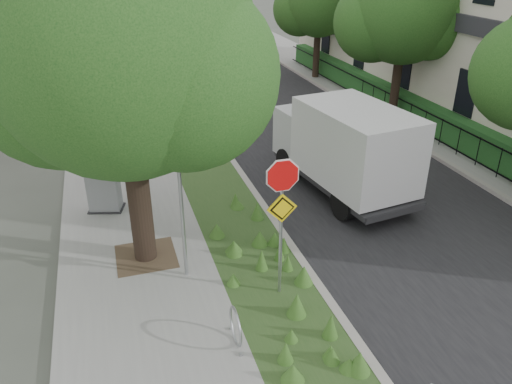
% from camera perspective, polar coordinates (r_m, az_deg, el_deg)
% --- Properties ---
extents(ground, '(120.00, 120.00, 0.00)m').
position_cam_1_polar(ground, '(11.11, 10.70, -12.01)').
color(ground, '#4C5147').
rests_on(ground, ground).
extents(sidewalk_near, '(3.50, 60.00, 0.12)m').
position_cam_1_polar(sidewalk_near, '(18.78, -15.58, 4.45)').
color(sidewalk_near, gray).
rests_on(sidewalk_near, ground).
extents(verge, '(2.00, 60.00, 0.12)m').
position_cam_1_polar(verge, '(19.02, -7.30, 5.52)').
color(verge, '#2E4E21').
rests_on(verge, ground).
extents(kerb_near, '(0.20, 60.00, 0.13)m').
position_cam_1_polar(kerb_near, '(19.20, -4.36, 5.88)').
color(kerb_near, '#9E9991').
rests_on(kerb_near, ground).
extents(road, '(7.00, 60.00, 0.01)m').
position_cam_1_polar(road, '(20.23, 5.39, 6.77)').
color(road, black).
rests_on(road, ground).
extents(kerb_far, '(0.20, 60.00, 0.13)m').
position_cam_1_polar(kerb_far, '(21.75, 14.04, 7.68)').
color(kerb_far, '#9E9991').
rests_on(kerb_far, ground).
extents(footpath_far, '(3.20, 60.00, 0.12)m').
position_cam_1_polar(footpath_far, '(22.66, 17.78, 7.95)').
color(footpath_far, gray).
rests_on(footpath_far, ground).
extents(street_tree_main, '(6.21, 5.54, 7.66)m').
position_cam_1_polar(street_tree_main, '(10.58, -15.47, 14.55)').
color(street_tree_main, black).
rests_on(street_tree_main, ground).
extents(bare_post, '(0.08, 0.08, 4.00)m').
position_cam_1_polar(bare_post, '(10.52, -8.60, -0.42)').
color(bare_post, '#A5A8AD').
rests_on(bare_post, ground).
extents(bike_hoop, '(0.06, 0.78, 0.77)m').
position_cam_1_polar(bike_hoop, '(9.56, -2.35, -15.09)').
color(bike_hoop, '#A5A8AD').
rests_on(bike_hoop, ground).
extents(sign_assembly, '(0.94, 0.08, 3.22)m').
position_cam_1_polar(sign_assembly, '(9.77, 2.98, -1.01)').
color(sign_assembly, '#A5A8AD').
rests_on(sign_assembly, ground).
extents(fence_far, '(0.04, 24.00, 1.00)m').
position_cam_1_polar(fence_far, '(21.93, 15.81, 9.29)').
color(fence_far, black).
rests_on(fence_far, ground).
extents(hedge_far, '(1.00, 24.00, 1.10)m').
position_cam_1_polar(hedge_far, '(22.31, 17.35, 9.38)').
color(hedge_far, '#1D491A').
rests_on(hedge_far, footpath_far).
extents(terrace_houses, '(7.40, 26.40, 8.20)m').
position_cam_1_polar(terrace_houses, '(23.84, 26.09, 17.66)').
color(terrace_houses, beige).
rests_on(terrace_houses, ground).
extents(far_tree_b, '(4.83, 4.31, 6.56)m').
position_cam_1_polar(far_tree_b, '(21.08, 16.40, 18.91)').
color(far_tree_b, black).
rests_on(far_tree_b, ground).
extents(far_tree_c, '(4.37, 3.89, 5.93)m').
position_cam_1_polar(far_tree_c, '(28.14, 7.08, 20.58)').
color(far_tree_c, black).
rests_on(far_tree_c, ground).
extents(box_truck, '(2.72, 5.44, 2.36)m').
position_cam_1_polar(box_truck, '(14.90, 10.09, 5.34)').
color(box_truck, '#262628').
rests_on(box_truck, ground).
extents(utility_cabinet, '(1.06, 0.85, 1.24)m').
position_cam_1_polar(utility_cabinet, '(14.42, -16.97, 0.20)').
color(utility_cabinet, '#262628').
rests_on(utility_cabinet, ground).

